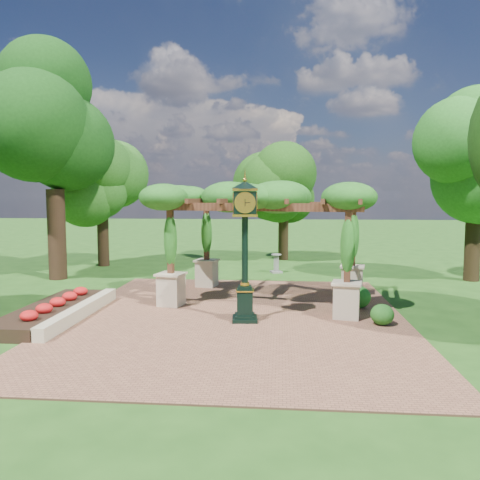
{
  "coord_description": "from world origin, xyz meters",
  "views": [
    {
      "loc": [
        1.33,
        -12.7,
        3.65
      ],
      "look_at": [
        0.0,
        2.5,
        2.2
      ],
      "focal_mm": 35.0,
      "sensor_mm": 36.0,
      "label": 1
    }
  ],
  "objects": [
    {
      "name": "shrub_mid",
      "position": [
        3.83,
        2.38,
        0.4
      ],
      "size": [
        1.07,
        1.07,
        0.73
      ],
      "primitive_type": "ellipsoid",
      "rotation": [
        0.0,
        0.0,
        -0.43
      ],
      "color": "#1B5919",
      "rests_on": "brick_plaza"
    },
    {
      "name": "shrub_front",
      "position": [
        4.18,
        0.42,
        0.33
      ],
      "size": [
        0.72,
        0.72,
        0.59
      ],
      "primitive_type": "ellipsoid",
      "rotation": [
        0.0,
        0.0,
        0.1
      ],
      "color": "#205B1A",
      "rests_on": "brick_plaza"
    },
    {
      "name": "brick_plaza",
      "position": [
        0.0,
        1.0,
        0.02
      ],
      "size": [
        10.0,
        12.0,
        0.04
      ],
      "primitive_type": "cube",
      "color": "brown",
      "rests_on": "ground"
    },
    {
      "name": "tree_west_near",
      "position": [
        -8.42,
        6.85,
        6.95
      ],
      "size": [
        4.66,
        4.66,
        10.13
      ],
      "color": "#362115",
      "rests_on": "ground"
    },
    {
      "name": "pedestal_clock",
      "position": [
        0.31,
        0.52,
        2.46
      ],
      "size": [
        0.88,
        0.88,
        4.11
      ],
      "rotation": [
        0.0,
        0.0,
        0.09
      ],
      "color": "black",
      "rests_on": "brick_plaza"
    },
    {
      "name": "flower_bed",
      "position": [
        -5.5,
        0.5,
        0.18
      ],
      "size": [
        1.5,
        5.0,
        0.36
      ],
      "primitive_type": "cube",
      "color": "red",
      "rests_on": "ground"
    },
    {
      "name": "border_wall",
      "position": [
        -4.6,
        0.5,
        0.2
      ],
      "size": [
        0.35,
        5.0,
        0.4
      ],
      "primitive_type": "cube",
      "color": "#C6B793",
      "rests_on": "ground"
    },
    {
      "name": "pergola",
      "position": [
        0.85,
        3.35,
        3.38
      ],
      "size": [
        7.23,
        5.29,
        4.13
      ],
      "rotation": [
        0.0,
        0.0,
        -0.2
      ],
      "color": "beige",
      "rests_on": "brick_plaza"
    },
    {
      "name": "tree_east_far",
      "position": [
        9.53,
        8.0,
        5.34
      ],
      "size": [
        3.8,
        3.8,
        7.8
      ],
      "color": "black",
      "rests_on": "ground"
    },
    {
      "name": "ground",
      "position": [
        0.0,
        0.0,
        0.0
      ],
      "size": [
        120.0,
        120.0,
        0.0
      ],
      "primitive_type": "plane",
      "color": "#1E4714",
      "rests_on": "ground"
    },
    {
      "name": "sundial",
      "position": [
        1.13,
        9.31,
        0.39
      ],
      "size": [
        0.62,
        0.62,
        0.89
      ],
      "rotation": [
        0.0,
        0.0,
        0.31
      ],
      "color": "gray",
      "rests_on": "ground"
    },
    {
      "name": "tree_north",
      "position": [
        1.48,
        13.99,
        4.16
      ],
      "size": [
        3.51,
        3.51,
        6.07
      ],
      "color": "#302213",
      "rests_on": "ground"
    },
    {
      "name": "tree_west_far",
      "position": [
        -7.87,
        10.77,
        4.46
      ],
      "size": [
        3.28,
        3.28,
        6.52
      ],
      "color": "black",
      "rests_on": "ground"
    },
    {
      "name": "shrub_back",
      "position": [
        4.17,
        6.07,
        0.39
      ],
      "size": [
        0.86,
        0.86,
        0.7
      ],
      "primitive_type": "ellipsoid",
      "rotation": [
        0.0,
        0.0,
        -0.11
      ],
      "color": "#29681E",
      "rests_on": "brick_plaza"
    }
  ]
}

